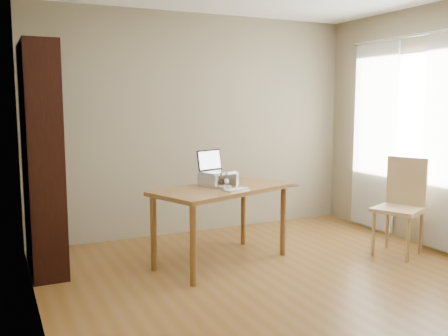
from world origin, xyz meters
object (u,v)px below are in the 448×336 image
bookshelf (43,159)px  chair (404,202)px  laptop (216,167)px  cat (213,179)px  desk (222,198)px  keyboard (236,190)px

bookshelf → chair: (3.41, -1.07, -0.51)m
laptop → cat: (-0.04, -0.02, -0.12)m
chair → laptop: bearing=135.3°
desk → keyboard: 0.25m
desk → chair: chair is taller
bookshelf → chair: 3.61m
desk → keyboard: size_ratio=5.23×
laptop → chair: laptop is taller
bookshelf → chair: bookshelf is taller
laptop → bookshelf: bearing=146.3°
desk → chair: (1.83, -0.54, -0.11)m
keyboard → chair: chair is taller
laptop → keyboard: bearing=-102.0°
bookshelf → desk: (1.58, -0.53, -0.40)m
keyboard → cat: size_ratio=0.58×
laptop → chair: 1.99m
chair → cat: bearing=136.3°
laptop → desk: bearing=-109.7°
bookshelf → keyboard: size_ratio=7.32×
cat → laptop: bearing=18.8°
desk → laptop: 0.32m
bookshelf → desk: 1.71m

